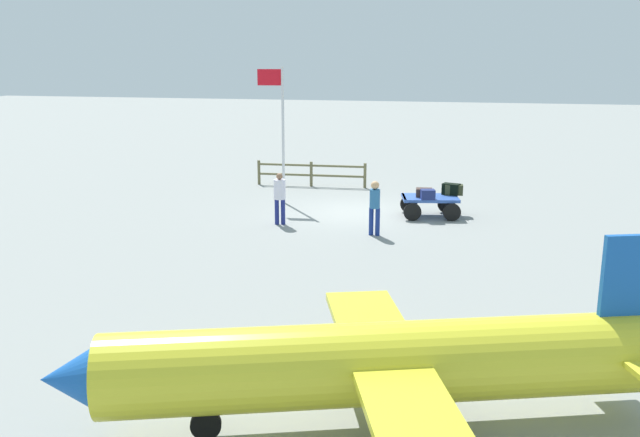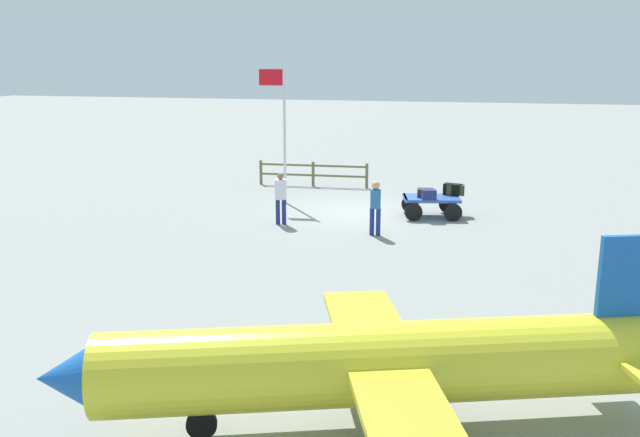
# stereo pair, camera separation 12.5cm
# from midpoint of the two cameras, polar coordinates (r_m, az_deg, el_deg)

# --- Properties ---
(ground_plane) EXTENTS (120.00, 120.00, 0.00)m
(ground_plane) POSITION_cam_midpoint_polar(r_m,az_deg,el_deg) (23.58, 2.76, 0.55)
(ground_plane) COLOR gray
(luggage_cart) EXTENTS (2.12, 1.70, 0.69)m
(luggage_cart) POSITION_cam_midpoint_polar(r_m,az_deg,el_deg) (23.07, 9.06, 1.37)
(luggage_cart) COLOR #3257AF
(luggage_cart) RESTS_ON ground
(suitcase_maroon) EXTENTS (0.64, 0.49, 0.38)m
(suitcase_maroon) POSITION_cam_midpoint_polar(r_m,az_deg,el_deg) (23.45, 10.86, 2.45)
(suitcase_maroon) COLOR black
(suitcase_maroon) RESTS_ON luggage_cart
(suitcase_dark) EXTENTS (0.52, 0.45, 0.32)m
(suitcase_dark) POSITION_cam_midpoint_polar(r_m,az_deg,el_deg) (22.56, 8.93, 2.02)
(suitcase_dark) COLOR navy
(suitcase_dark) RESTS_ON luggage_cart
(suitcase_olive) EXTENTS (0.57, 0.45, 0.28)m
(suitcase_olive) POSITION_cam_midpoint_polar(r_m,az_deg,el_deg) (22.97, 8.62, 2.18)
(suitcase_olive) COLOR #3C2B25
(suitcase_olive) RESTS_ON luggage_cart
(suitcase_tan) EXTENTS (0.63, 0.40, 0.35)m
(suitcase_tan) POSITION_cam_midpoint_polar(r_m,az_deg,el_deg) (23.46, 11.08, 2.41)
(suitcase_tan) COLOR #363C23
(suitcase_tan) RESTS_ON luggage_cart
(worker_lead) EXTENTS (0.35, 0.35, 1.67)m
(worker_lead) POSITION_cam_midpoint_polar(r_m,az_deg,el_deg) (20.33, 4.46, 1.23)
(worker_lead) COLOR navy
(worker_lead) RESTS_ON ground
(worker_trailing) EXTENTS (0.44, 0.44, 1.68)m
(worker_trailing) POSITION_cam_midpoint_polar(r_m,az_deg,el_deg) (21.65, -3.59, 2.07)
(worker_trailing) COLOR navy
(worker_trailing) RESTS_ON ground
(airplane_near) EXTENTS (8.72, 5.14, 2.82)m
(airplane_near) POSITION_cam_midpoint_polar(r_m,az_deg,el_deg) (9.81, 3.54, -12.10)
(airplane_near) COLOR gold
(airplane_near) RESTS_ON ground
(flagpole) EXTENTS (0.97, 0.11, 4.95)m
(flagpole) POSITION_cam_midpoint_polar(r_m,az_deg,el_deg) (24.66, -3.54, 8.08)
(flagpole) COLOR silver
(flagpole) RESTS_ON ground
(wooden_fence) EXTENTS (4.62, 0.35, 1.03)m
(wooden_fence) POSITION_cam_midpoint_polar(r_m,az_deg,el_deg) (28.18, -0.87, 3.95)
(wooden_fence) COLOR brown
(wooden_fence) RESTS_ON ground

